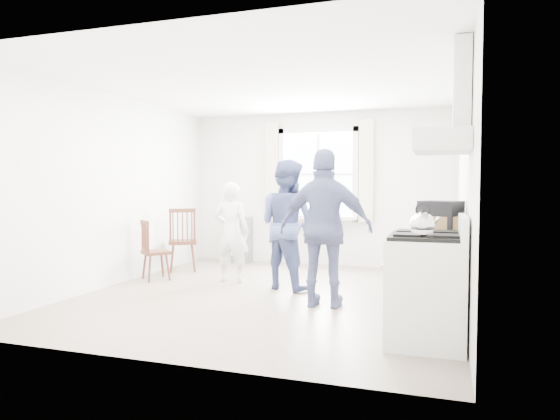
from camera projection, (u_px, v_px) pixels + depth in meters
The scene contains 15 objects.
room_shell at pixel (270, 191), 6.16m from camera, with size 4.62×5.12×2.64m.
window_assembly at pixel (318, 179), 8.47m from camera, with size 1.88×0.24×1.70m.
range_hood at pixel (449, 123), 4.20m from camera, with size 0.45×0.76×0.94m.
shelf_unit at pixel (239, 239), 8.85m from camera, with size 0.40×0.30×0.80m, color slate.
gas_stove at pixel (427, 288), 4.33m from camera, with size 0.68×0.76×1.12m.
kettle at pixel (422, 225), 4.16m from camera, with size 0.20×0.20×0.28m.
low_cabinet at pixel (436, 278), 4.97m from camera, with size 0.50×0.55×0.90m, color silver.
stereo_stack at pixel (441, 217), 4.93m from camera, with size 0.45×0.44×0.32m.
cardboard_box at pixel (443, 225), 4.82m from camera, with size 0.27×0.19×0.17m, color olive.
windsor_chair_a at pixel (183, 233), 7.82m from camera, with size 0.58×0.57×1.01m.
windsor_chair_b at pixel (149, 243), 7.14m from camera, with size 0.51×0.51×0.87m.
person_left at pixel (231, 232), 7.03m from camera, with size 0.52×0.52×1.41m, color silver.
person_mid at pixel (287, 224), 6.58m from camera, with size 0.83×0.83×1.70m, color #424D7C.
person_right at pixel (325, 228), 5.58m from camera, with size 1.04×1.04×1.78m, color navy.
potted_plant at pixel (335, 207), 8.32m from camera, with size 0.16×0.16×0.30m, color #2E682E.
Camera 1 is at (2.04, -5.82, 1.39)m, focal length 32.00 mm.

